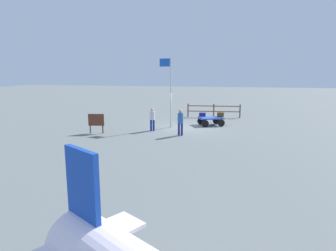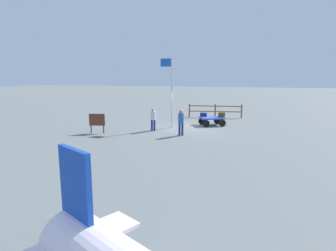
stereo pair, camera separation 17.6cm
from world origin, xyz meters
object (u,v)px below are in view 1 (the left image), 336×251
Objects in this scene: flagpole at (170,87)px; worker_lead at (152,118)px; suitcase_dark at (221,115)px; signboard at (96,121)px; luggage_cart at (211,120)px; worker_trailing at (180,120)px; suitcase_maroon at (202,114)px.

worker_lead is at bearing 59.02° from flagpole.
signboard is at bearing 32.30° from suitcase_dark.
worker_lead reaches higher than signboard.
luggage_cart is at bearing -142.08° from worker_lead.
worker_trailing reaches higher than worker_lead.
suitcase_dark is 4.57m from flagpole.
worker_trailing reaches higher than suitcase_dark.
suitcase_maroon is 4.52m from worker_trailing.
suitcase_maroon is 0.39× the size of signboard.
flagpole is 3.90× the size of signboard.
suitcase_maroon is at bearing -101.73° from worker_trailing.
flagpole reaches higher than suitcase_dark.
suitcase_dark is 0.10× the size of flagpole.
signboard is (7.12, 4.53, 0.37)m from luggage_cart.
suitcase_dark is 1.39m from suitcase_maroon.
flagpole is (3.57, 1.86, 2.17)m from suitcase_dark.
suitcase_maroon is (1.39, -0.03, -0.04)m from suitcase_dark.
suitcase_dark is 9.27m from signboard.
suitcase_dark is 4.97m from worker_trailing.
flagpole is (2.19, 1.89, 2.20)m from suitcase_maroon.
worker_lead is (3.74, 2.92, 0.46)m from luggage_cart.
luggage_cart is 4.16× the size of suitcase_dark.
flagpole is at bearing -144.04° from signboard.
luggage_cart is 4.77m from worker_lead.
worker_lead is at bearing -154.40° from signboard.
worker_lead reaches higher than suitcase_dark.
flagpole reaches higher than worker_lead.
worker_lead is (3.07, 3.36, 0.15)m from suitcase_maroon.
worker_lead is 2.68m from flagpole.
flagpole reaches higher than worker_trailing.
luggage_cart is 8.45m from signboard.
worker_lead is at bearing 36.79° from suitcase_dark.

